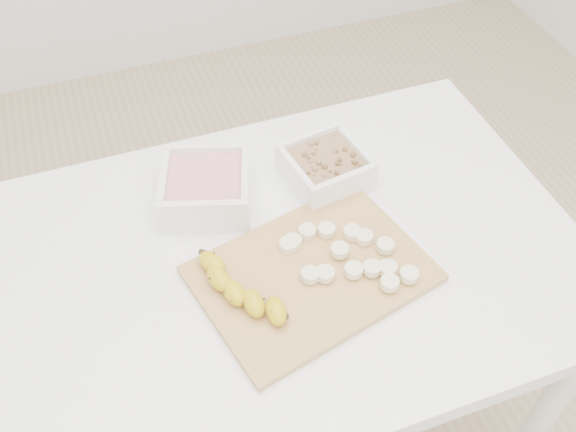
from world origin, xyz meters
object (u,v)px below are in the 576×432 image
object	(u,v)px
bowl_granola	(326,167)
cutting_board	(312,274)
table	(294,284)
bowl_yogurt	(206,187)
banana	(242,290)

from	to	relation	value
bowl_granola	cutting_board	distance (m)	0.23
table	cutting_board	world-z (taller)	cutting_board
bowl_yogurt	banana	bearing A→B (deg)	-90.95
bowl_yogurt	table	bearing A→B (deg)	-56.57
bowl_granola	banana	distance (m)	0.31
table	bowl_yogurt	xyz separation A→B (m)	(-0.11, 0.17, 0.13)
bowl_yogurt	bowl_granola	xyz separation A→B (m)	(0.23, -0.02, -0.00)
table	cutting_board	size ratio (longest dim) A/B	2.71
banana	table	bearing A→B (deg)	14.33
bowl_yogurt	bowl_granola	distance (m)	0.23
bowl_yogurt	cutting_board	distance (m)	0.26
bowl_yogurt	cutting_board	world-z (taller)	bowl_yogurt
cutting_board	bowl_granola	bearing A→B (deg)	62.44
bowl_granola	banana	size ratio (longest dim) A/B	0.86
bowl_granola	cutting_board	xyz separation A→B (m)	(-0.11, -0.21, -0.03)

